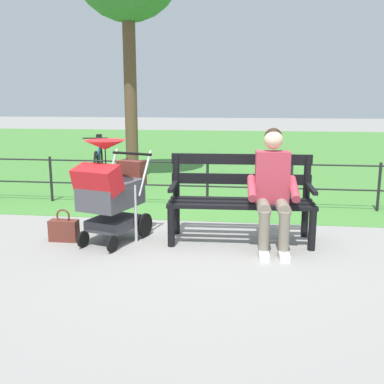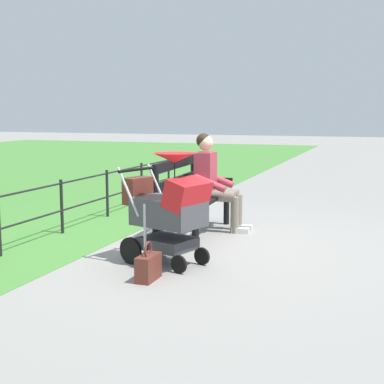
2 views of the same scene
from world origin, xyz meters
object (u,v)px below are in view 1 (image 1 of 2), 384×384
at_px(stroller, 111,190).
at_px(handbag, 64,230).
at_px(park_bench, 241,194).
at_px(person_on_bench, 273,186).
at_px(bicycle, 99,163).

relative_size(stroller, handbag, 3.11).
distance_m(park_bench, stroller, 1.44).
xyz_separation_m(stroller, handbag, (0.56, 0.02, -0.47)).
relative_size(park_bench, person_on_bench, 1.27).
distance_m(person_on_bench, stroller, 1.75).
bearing_deg(bicycle, stroller, 111.06).
distance_m(park_bench, handbag, 2.04).
height_order(park_bench, bicycle, park_bench).
height_order(person_on_bench, handbag, person_on_bench).
distance_m(person_on_bench, handbag, 2.38).
xyz_separation_m(park_bench, person_on_bench, (-0.34, 0.22, 0.15)).
xyz_separation_m(park_bench, stroller, (1.41, 0.30, 0.07)).
bearing_deg(handbag, person_on_bench, -177.64).
xyz_separation_m(person_on_bench, handbag, (2.31, 0.10, -0.55)).
relative_size(person_on_bench, stroller, 1.11).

